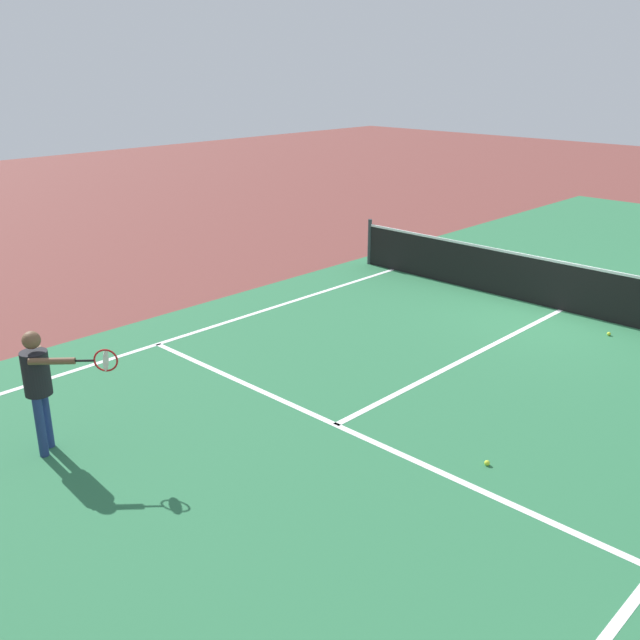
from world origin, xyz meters
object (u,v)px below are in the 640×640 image
net (564,286)px  tennis_ball_near_net (609,334)px  player_near (39,379)px  tennis_ball_mid_court (487,463)px

net → tennis_ball_near_net: (1.23, -0.70, -0.46)m
tennis_ball_near_net → net: bearing=150.5°
player_near → tennis_ball_near_net: size_ratio=23.80×
net → tennis_ball_mid_court: (1.97, -5.89, -0.46)m
player_near → tennis_ball_mid_court: bearing=40.3°
tennis_ball_near_net → player_near: bearing=-111.0°
net → player_near: bearing=-102.6°
net → tennis_ball_near_net: net is taller
tennis_ball_near_net → tennis_ball_mid_court: bearing=-81.9°
net → player_near: (-2.09, -9.32, 0.48)m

